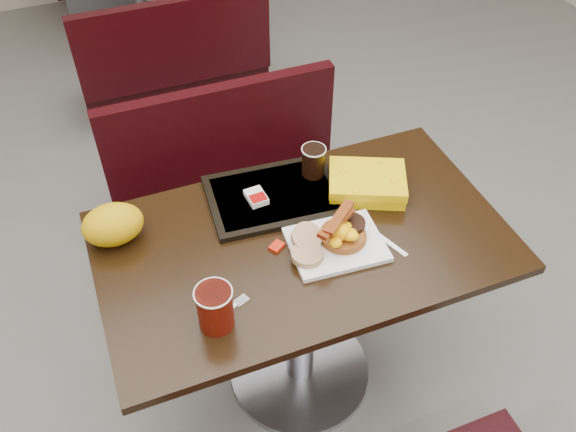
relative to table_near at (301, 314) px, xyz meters
name	(u,v)px	position (x,y,z in m)	size (l,w,h in m)	color
floor	(300,373)	(0.00, 0.00, -0.38)	(6.00, 7.00, 0.01)	slate
table_near	(301,314)	(0.00, 0.00, 0.00)	(1.20, 0.70, 0.75)	black
bench_near_n	(237,188)	(0.00, 0.70, -0.02)	(1.00, 0.46, 0.72)	black
bench_far_s	(169,49)	(0.00, 1.90, -0.02)	(1.00, 0.46, 0.72)	black
platter	(336,244)	(0.08, -0.06, 0.38)	(0.27, 0.21, 0.02)	white
pancake_stack	(343,235)	(0.10, -0.05, 0.40)	(0.14, 0.14, 0.03)	#8F4417
sausage_patty	(351,223)	(0.14, -0.04, 0.43)	(0.08, 0.08, 0.01)	black
scrambled_eggs	(341,233)	(0.08, -0.08, 0.44)	(0.09, 0.08, 0.05)	#FFBB05
bacon_strips	(337,222)	(0.08, -0.06, 0.47)	(0.16, 0.07, 0.01)	#4C0E05
muffin_bottom	(307,254)	(-0.02, -0.08, 0.40)	(0.09, 0.09, 0.02)	tan
muffin_top	(307,237)	(0.00, -0.03, 0.41)	(0.09, 0.09, 0.02)	tan
coffee_cup_near	(215,308)	(-0.32, -0.20, 0.44)	(0.09, 0.09, 0.13)	maroon
fork	(222,315)	(-0.30, -0.18, 0.38)	(0.14, 0.03, 0.00)	white
knife	(384,239)	(0.22, -0.09, 0.38)	(0.17, 0.01, 0.00)	white
condiment_syrup	(277,246)	(-0.08, -0.01, 0.38)	(0.04, 0.03, 0.01)	#B31A07
condiment_ketchup	(300,212)	(0.03, 0.10, 0.38)	(0.04, 0.03, 0.01)	#8C0504
tray	(274,196)	(-0.02, 0.19, 0.38)	(0.41, 0.29, 0.02)	black
hashbrown_sleeve_left	(256,197)	(-0.08, 0.19, 0.40)	(0.06, 0.07, 0.02)	silver
coffee_cup_far	(313,161)	(0.13, 0.24, 0.44)	(0.07, 0.07, 0.10)	black
clamshell	(367,183)	(0.27, 0.12, 0.41)	(0.24, 0.18, 0.06)	#EAB603
paper_bag	(113,225)	(-0.51, 0.20, 0.44)	(0.18, 0.13, 0.12)	#D7B107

